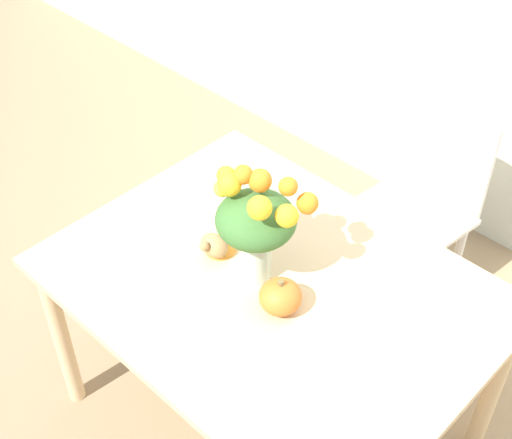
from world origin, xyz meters
TOP-DOWN VIEW (x-y plane):
  - ground_plane at (0.00, 0.00)m, footprint 12.00×12.00m
  - dining_table at (0.00, 0.00)m, footprint 1.32×0.99m
  - flower_vase at (-0.05, -0.01)m, footprint 0.30×0.26m
  - pumpkin at (0.09, -0.06)m, footprint 0.13×0.13m
  - turkey_figurine at (-0.21, -0.02)m, footprint 0.10×0.13m
  - dining_chair_near_window at (-0.03, 0.89)m, footprint 0.46×0.46m

SIDE VIEW (x-z plane):
  - ground_plane at x=0.00m, z-range 0.00..0.00m
  - dining_chair_near_window at x=-0.03m, z-range 0.03..0.92m
  - dining_table at x=0.00m, z-range 0.28..1.02m
  - turkey_figurine at x=-0.21m, z-range 0.74..0.82m
  - pumpkin at x=0.09m, z-range 0.73..0.85m
  - flower_vase at x=-0.05m, z-range 0.77..1.16m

